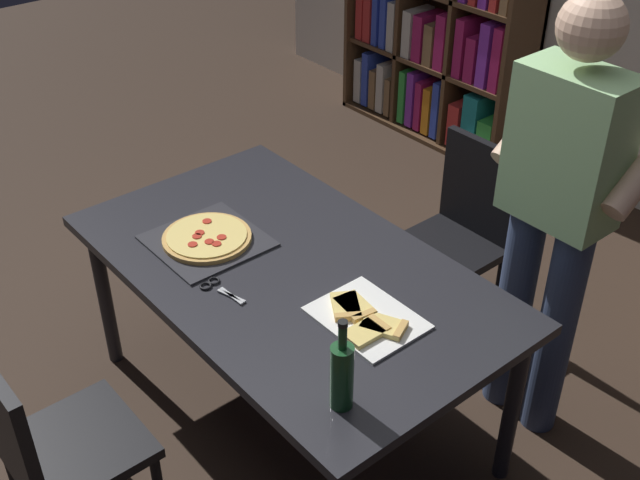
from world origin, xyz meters
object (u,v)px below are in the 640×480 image
Objects in this scene: chair_near_camera at (47,442)px; kitchen_scissors at (217,288)px; bookshelf at (443,1)px; dining_table at (289,281)px; wine_bottle at (342,374)px; chair_far_side at (462,227)px; pepperoni_pizza_on_tray at (207,239)px; person_serving_pizza at (560,203)px.

chair_near_camera is 4.56× the size of kitchen_scissors.
dining_table is at bearing -58.47° from bookshelf.
dining_table is 1.88× the size of chair_near_camera.
bookshelf is 3.40m from wine_bottle.
kitchen_scissors is at bearing 177.61° from wine_bottle.
wine_bottle is at bearing -51.88° from bookshelf.
chair_far_side is 2.24× the size of pepperoni_pizza_on_tray.
chair_near_camera and chair_far_side have the same top height.
wine_bottle reaches higher than kitchen_scissors.
kitchen_scissors is (-0.05, 0.70, 0.24)m from chair_near_camera.
wine_bottle is 1.60× the size of kitchen_scissors.
pepperoni_pizza_on_tray is at bearing 153.68° from kitchen_scissors.
person_serving_pizza is (2.04, -1.61, 0.09)m from bookshelf.
chair_near_camera is 0.46× the size of bookshelf.
chair_far_side is 1.20m from pepperoni_pizza_on_tray.
person_serving_pizza is at bearing 71.28° from chair_near_camera.
dining_table is 0.36m from pepperoni_pizza_on_tray.
chair_far_side is at bearing 90.00° from dining_table.
wine_bottle is (0.65, -1.29, 0.36)m from chair_far_side.
person_serving_pizza reaches higher than chair_near_camera.
wine_bottle is at bearing -9.59° from pepperoni_pizza_on_tray.
person_serving_pizza is at bearing 44.72° from pepperoni_pizza_on_tray.
chair_near_camera is at bearing -90.00° from chair_far_side.
chair_far_side is 1.28m from kitchen_scissors.
bookshelf reaches higher than person_serving_pizza.
dining_table is 0.74m from wine_bottle.
kitchen_scissors is (-0.05, -0.28, 0.08)m from dining_table.
dining_table is 1.01m from person_serving_pizza.
chair_near_camera reaches higher than pepperoni_pizza_on_tray.
chair_near_camera reaches higher than dining_table.
wine_bottle is (0.97, -0.16, 0.10)m from pepperoni_pizza_on_tray.
kitchen_scissors is at bearing -92.28° from chair_far_side.
chair_near_camera is (-0.00, -0.98, -0.17)m from dining_table.
kitchen_scissors is (1.40, -2.65, -0.15)m from bookshelf.
person_serving_pizza is 5.54× the size of wine_bottle.
pepperoni_pizza_on_tray is 0.99m from wine_bottle.
chair_far_side is at bearing 116.68° from wine_bottle.
dining_table is 5.36× the size of wine_bottle.
dining_table is 4.22× the size of pepperoni_pizza_on_tray.
pepperoni_pizza_on_tray is at bearing -135.28° from person_serving_pizza.
kitchen_scissors is (-0.05, -1.26, 0.24)m from chair_far_side.
chair_near_camera is 2.85× the size of wine_bottle.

